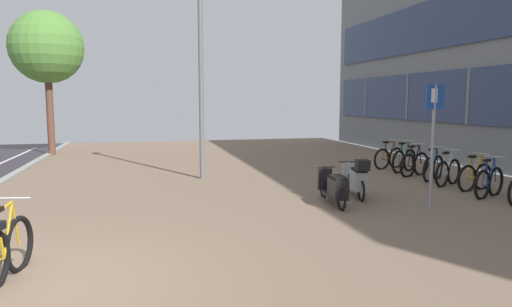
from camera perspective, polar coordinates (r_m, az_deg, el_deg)
name	(u,v)px	position (r m, az deg, el deg)	size (l,w,h in m)	color
ground	(147,279)	(6.26, -13.51, -15.05)	(21.00, 40.00, 0.13)	#292028
bicycle_foreground	(2,249)	(6.69, -29.15, -10.40)	(0.79, 1.43, 1.14)	black
bicycle_rack_02	(489,182)	(12.06, 27.10, -3.24)	(1.28, 0.62, 1.00)	black
bicycle_rack_03	(475,177)	(12.82, 25.68, -2.66)	(1.30, 0.48, 0.98)	black
bicycle_rack_04	(448,172)	(13.29, 22.86, -2.18)	(1.27, 0.71, 1.00)	black
bicycle_rack_05	(433,168)	(13.97, 21.27, -1.69)	(1.19, 0.79, 1.00)	black
bicycle_rack_06	(414,164)	(14.56, 19.19, -1.27)	(1.32, 0.59, 1.01)	black
bicycle_rack_07	(404,161)	(15.28, 18.02, -0.84)	(1.30, 0.77, 1.03)	black
bicycle_rack_08	(389,158)	(15.91, 16.29, -0.54)	(1.36, 0.54, 1.00)	black
scooter_near	(334,188)	(10.09, 9.77, -4.28)	(0.54, 1.80, 0.76)	black
scooter_mid	(357,179)	(10.96, 12.49, -3.13)	(0.66, 1.71, 0.97)	black
parking_sign	(433,133)	(10.04, 21.26, 2.35)	(0.40, 0.07, 2.59)	gray
lamp_post	(201,52)	(13.30, -6.93, 12.48)	(0.20, 0.52, 6.60)	slate
street_tree	(47,48)	(20.85, -24.68, 11.90)	(2.92, 2.92, 5.88)	brown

